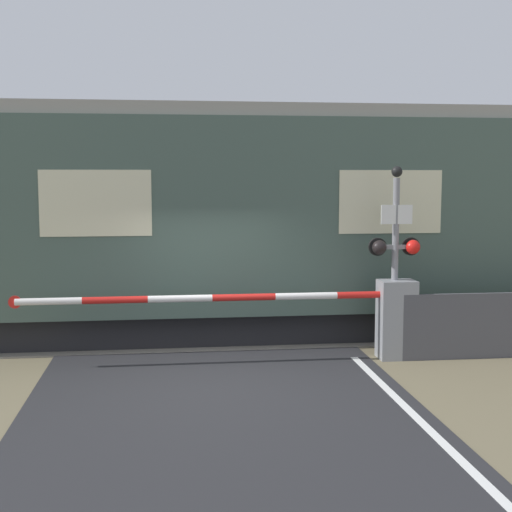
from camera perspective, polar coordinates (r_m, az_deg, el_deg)
ground_plane at (r=10.75m, az=-3.17°, el=-9.92°), size 80.00×80.00×0.00m
track_bed at (r=13.95m, az=-4.11°, el=-6.03°), size 36.00×3.20×0.13m
train at (r=14.17m, az=8.74°, el=2.94°), size 18.31×3.15×4.28m
crossing_barrier at (r=11.93m, az=8.69°, el=-4.73°), size 6.52×0.44×1.31m
signal_post at (r=11.99m, az=11.09°, el=0.51°), size 0.87×0.26×3.19m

